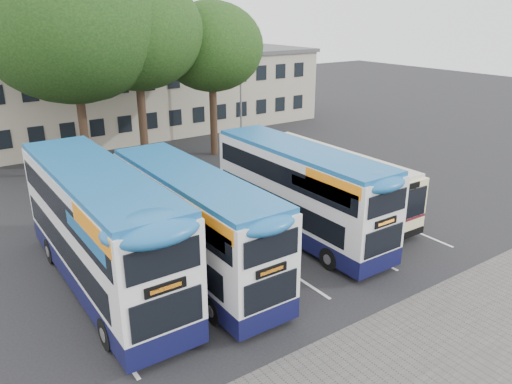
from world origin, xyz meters
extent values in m
plane|color=black|center=(0.00, 0.00, 0.00)|extent=(120.00, 120.00, 0.00)
cube|color=#595654|center=(-2.00, -5.00, 0.01)|extent=(40.00, 6.00, 0.01)
cube|color=silver|center=(-10.75, 5.00, 0.01)|extent=(0.12, 11.00, 0.01)
cube|color=silver|center=(-7.25, 5.00, 0.01)|extent=(0.12, 11.00, 0.01)
cube|color=silver|center=(-3.75, 5.00, 0.01)|extent=(0.12, 11.00, 0.01)
cube|color=silver|center=(-0.25, 5.00, 0.01)|extent=(0.12, 11.00, 0.01)
cube|color=silver|center=(3.25, 5.00, 0.01)|extent=(0.12, 11.00, 0.01)
cube|color=#A69F85|center=(0.00, 27.00, 3.00)|extent=(32.00, 8.00, 6.00)
cube|color=#4C4C4F|center=(0.00, 27.00, 6.05)|extent=(32.40, 8.40, 0.30)
cube|color=black|center=(0.00, 22.98, 1.70)|extent=(30.00, 0.06, 1.20)
cube|color=black|center=(0.00, 22.98, 4.50)|extent=(30.00, 0.06, 1.20)
cylinder|color=gray|center=(6.00, 20.00, 4.50)|extent=(0.14, 0.14, 9.00)
cube|color=gray|center=(6.00, 20.00, 9.00)|extent=(0.12, 0.80, 0.12)
cube|color=gray|center=(6.00, 19.60, 8.95)|extent=(0.25, 0.50, 0.12)
cylinder|color=black|center=(-6.34, 17.90, 3.22)|extent=(0.50, 0.50, 6.45)
ellipsoid|color=black|center=(-6.34, 17.90, 8.77)|extent=(10.26, 10.26, 8.72)
cylinder|color=black|center=(-2.85, 17.49, 3.02)|extent=(0.50, 0.50, 6.04)
ellipsoid|color=black|center=(-2.85, 17.49, 8.21)|extent=(7.85, 7.85, 6.68)
cylinder|color=black|center=(2.32, 17.77, 2.64)|extent=(0.50, 0.50, 5.27)
ellipsoid|color=black|center=(2.32, 17.77, 7.17)|extent=(6.74, 6.74, 5.73)
cube|color=#0F1038|center=(-9.80, 4.76, 0.70)|extent=(2.50, 10.50, 0.80)
cube|color=silver|center=(-9.80, 4.76, 2.65)|extent=(2.50, 10.50, 3.10)
cube|color=#195997|center=(-9.80, 4.76, 4.25)|extent=(2.45, 10.29, 0.30)
cube|color=black|center=(-9.80, 5.06, 1.80)|extent=(2.54, 9.30, 1.00)
cube|color=black|center=(-9.80, 4.76, 3.35)|extent=(2.54, 9.90, 0.90)
cube|color=orange|center=(-8.54, 1.31, 3.90)|extent=(0.02, 3.20, 0.55)
cube|color=black|center=(-9.80, -0.52, 2.55)|extent=(1.20, 0.06, 0.30)
cylinder|color=black|center=(-10.93, 7.81, 0.50)|extent=(0.30, 1.00, 1.00)
cylinder|color=black|center=(-8.67, 7.81, 0.50)|extent=(0.30, 1.00, 1.00)
cylinder|color=black|center=(-10.93, 1.31, 0.50)|extent=(0.30, 1.00, 1.00)
cylinder|color=black|center=(-8.67, 1.31, 0.50)|extent=(0.30, 1.00, 1.00)
cube|color=#0F1038|center=(-6.71, 3.76, 0.63)|extent=(2.27, 9.52, 0.73)
cube|color=silver|center=(-6.71, 3.76, 2.40)|extent=(2.27, 9.52, 2.81)
cube|color=#195997|center=(-6.71, 3.76, 3.85)|extent=(2.22, 9.33, 0.27)
cube|color=black|center=(-6.71, 4.03, 1.63)|extent=(2.31, 8.43, 0.91)
cube|color=black|center=(-6.71, 3.76, 3.04)|extent=(2.31, 8.97, 0.82)
cube|color=orange|center=(-5.56, 0.64, 3.53)|extent=(0.02, 2.90, 0.50)
cube|color=black|center=(-6.71, -1.03, 2.31)|extent=(1.09, 0.06, 0.27)
cylinder|color=black|center=(-7.73, 6.53, 0.45)|extent=(0.27, 0.91, 0.91)
cylinder|color=black|center=(-5.68, 6.53, 0.45)|extent=(0.27, 0.91, 0.91)
cylinder|color=black|center=(-7.73, 0.64, 0.45)|extent=(0.27, 0.91, 0.91)
cylinder|color=black|center=(-5.68, 0.64, 0.45)|extent=(0.27, 0.91, 0.91)
cube|color=#0F1038|center=(-1.29, 4.24, 0.64)|extent=(2.27, 9.53, 0.73)
cube|color=silver|center=(-1.29, 4.24, 2.40)|extent=(2.27, 9.53, 2.81)
cube|color=#195997|center=(-1.29, 4.24, 3.86)|extent=(2.22, 9.34, 0.27)
cube|color=black|center=(-1.29, 4.51, 1.63)|extent=(2.31, 8.44, 0.91)
cube|color=black|center=(-1.29, 4.24, 3.04)|extent=(2.31, 8.98, 0.82)
cube|color=orange|center=(-0.15, 1.11, 3.54)|extent=(0.02, 2.90, 0.50)
cube|color=black|center=(-1.29, -0.55, 2.31)|extent=(1.09, 0.06, 0.27)
cylinder|color=black|center=(-2.32, 7.01, 0.45)|extent=(0.27, 0.91, 0.91)
cylinder|color=black|center=(-0.26, 7.01, 0.45)|extent=(0.27, 0.91, 0.91)
cylinder|color=black|center=(-2.32, 1.11, 0.45)|extent=(0.27, 0.91, 0.91)
cylinder|color=black|center=(-0.26, 1.11, 0.45)|extent=(0.27, 0.91, 0.91)
cube|color=#AD0B1C|center=(-0.14, 5.37, 3.04)|extent=(0.02, 3.63, 0.77)
cube|color=beige|center=(1.74, 5.73, 1.53)|extent=(2.43, 9.73, 2.48)
cube|color=beige|center=(1.74, 5.73, 2.82)|extent=(2.34, 9.35, 0.19)
cube|color=black|center=(1.74, 6.21, 1.95)|extent=(2.47, 7.79, 0.88)
cube|color=#5C121B|center=(1.74, 5.73, 1.12)|extent=(2.46, 9.75, 0.12)
cube|color=black|center=(1.74, 0.84, 1.85)|extent=(2.14, 0.06, 1.27)
cylinder|color=black|center=(0.64, 2.42, 0.49)|extent=(0.29, 0.97, 0.97)
cylinder|color=black|center=(2.84, 2.42, 0.49)|extent=(0.29, 0.97, 0.97)
cylinder|color=black|center=(0.64, 8.65, 0.49)|extent=(0.29, 0.97, 0.97)
cylinder|color=black|center=(2.84, 8.65, 0.49)|extent=(0.29, 0.97, 0.97)
camera|label=1|loc=(-14.39, -11.27, 9.44)|focal=35.00mm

